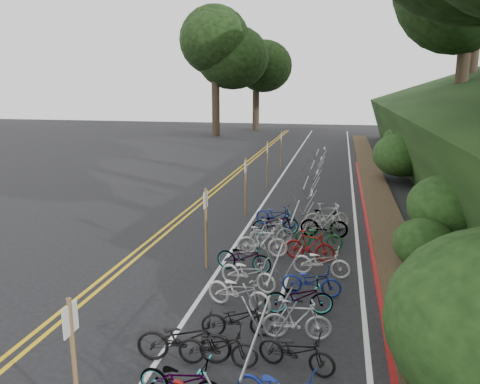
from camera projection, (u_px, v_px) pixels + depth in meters
name	position (u px, v px, depth m)	size (l,w,h in m)	color
ground	(112.00, 355.00, 9.72)	(120.00, 120.00, 0.00)	black
road_markings	(242.00, 221.00, 19.21)	(7.47, 80.00, 0.01)	gold
red_curb	(367.00, 215.00, 19.97)	(0.25, 28.00, 0.10)	maroon
bike_rack_front	(257.00, 348.00, 8.35)	(1.17, 2.92, 1.23)	gray
bike_racks_rest	(306.00, 189.00, 21.30)	(1.14, 23.00, 1.17)	gray
signpost_near	(74.00, 356.00, 7.36)	(0.08, 0.40, 2.30)	brown
signposts_rest	(258.00, 171.00, 22.61)	(0.08, 18.40, 2.50)	brown
bike_front	(184.00, 338.00, 9.39)	(1.93, 0.67, 1.02)	black
bike_valet	(276.00, 281.00, 12.25)	(3.19, 14.55, 1.05)	navy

